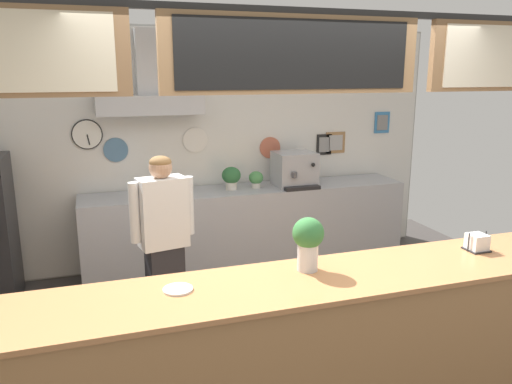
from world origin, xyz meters
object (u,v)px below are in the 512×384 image
(napkin_holder, at_px, (477,243))
(condiment_plate, at_px, (178,289))
(espresso_machine, at_px, (295,169))
(basil_vase, at_px, (308,242))
(potted_basil, at_px, (167,182))
(potted_sage, at_px, (231,177))
(shop_worker, at_px, (164,243))
(potted_oregano, at_px, (256,179))

(napkin_holder, xyz_separation_m, condiment_plate, (-2.00, -0.01, -0.05))
(espresso_machine, distance_m, basil_vase, 2.85)
(potted_basil, height_order, potted_sage, potted_sage)
(shop_worker, bearing_deg, napkin_holder, 131.88)
(potted_basil, bearing_deg, shop_worker, -100.08)
(potted_oregano, bearing_deg, condiment_plate, -116.29)
(shop_worker, bearing_deg, potted_oregano, -144.48)
(potted_oregano, bearing_deg, napkin_holder, -76.48)
(potted_oregano, bearing_deg, shop_worker, -133.20)
(potted_basil, bearing_deg, napkin_holder, -58.78)
(shop_worker, xyz_separation_m, potted_oregano, (1.23, 1.31, 0.19))
(potted_basil, height_order, potted_oregano, potted_basil)
(shop_worker, relative_size, basil_vase, 4.83)
(shop_worker, xyz_separation_m, potted_sage, (0.94, 1.32, 0.23))
(shop_worker, height_order, espresso_machine, shop_worker)
(potted_sage, bearing_deg, potted_basil, -179.51)
(shop_worker, height_order, condiment_plate, shop_worker)
(potted_oregano, height_order, napkin_holder, napkin_holder)
(potted_oregano, xyz_separation_m, condiment_plate, (-1.35, -2.72, 0.02))
(basil_vase, bearing_deg, potted_oregano, 78.27)
(shop_worker, distance_m, potted_sage, 1.64)
(espresso_machine, relative_size, potted_sage, 1.88)
(shop_worker, xyz_separation_m, potted_basil, (0.23, 1.31, 0.22))
(shop_worker, distance_m, napkin_holder, 2.36)
(potted_basil, distance_m, napkin_holder, 3.18)
(basil_vase, xyz_separation_m, condiment_plate, (-0.79, -0.05, -0.17))
(potted_sage, height_order, condiment_plate, potted_sage)
(potted_oregano, relative_size, condiment_plate, 1.16)
(shop_worker, bearing_deg, potted_basil, -111.36)
(potted_sage, distance_m, basil_vase, 2.70)
(basil_vase, height_order, condiment_plate, basil_vase)
(espresso_machine, bearing_deg, napkin_holder, -85.86)
(espresso_machine, xyz_separation_m, potted_basil, (-1.45, 0.02, -0.06))
(shop_worker, height_order, potted_basil, shop_worker)
(napkin_holder, bearing_deg, potted_oregano, 103.52)
(shop_worker, distance_m, potted_oregano, 1.80)
(espresso_machine, height_order, potted_oregano, espresso_machine)
(potted_sage, xyz_separation_m, basil_vase, (-0.27, -2.68, 0.15))
(potted_sage, xyz_separation_m, potted_oregano, (0.29, -0.01, -0.04))
(potted_basil, height_order, condiment_plate, potted_basil)
(condiment_plate, bearing_deg, potted_oregano, 63.71)
(shop_worker, distance_m, condiment_plate, 1.44)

